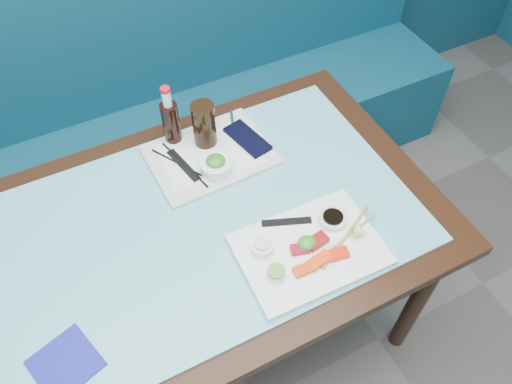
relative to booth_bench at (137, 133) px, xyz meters
name	(u,v)px	position (x,y,z in m)	size (l,w,h in m)	color
booth_bench	(137,133)	(0.00, 0.00, 0.00)	(3.00, 0.56, 1.17)	#0D4055
dining_table	(206,238)	(0.00, -0.84, 0.29)	(1.40, 0.90, 0.75)	black
glass_top	(204,222)	(0.00, -0.84, 0.38)	(1.22, 0.76, 0.01)	#64BBC8
sashimi_plate	(309,250)	(0.22, -1.07, 0.39)	(0.39, 0.28, 0.02)	white
salmon_left	(304,269)	(0.17, -1.12, 0.41)	(0.06, 0.03, 0.02)	#EE3809
salmon_mid	(320,260)	(0.22, -1.12, 0.41)	(0.07, 0.03, 0.02)	#F64309
salmon_right	(336,255)	(0.27, -1.12, 0.41)	(0.07, 0.03, 0.02)	#FF1D0A
tuna_left	(300,249)	(0.19, -1.06, 0.41)	(0.05, 0.03, 0.02)	maroon
tuna_right	(317,241)	(0.25, -1.06, 0.41)	(0.06, 0.04, 0.02)	maroon
seaweed_garnish	(307,243)	(0.22, -1.06, 0.42)	(0.05, 0.05, 0.03)	#3D871F
ramekin_wasabi	(276,274)	(0.10, -1.10, 0.41)	(0.05, 0.05, 0.02)	white
wasabi_fill	(276,271)	(0.10, -1.10, 0.43)	(0.05, 0.05, 0.01)	#70A936
ramekin_ginger	(262,247)	(0.10, -1.01, 0.42)	(0.07, 0.07, 0.03)	white
ginger_fill	(262,243)	(0.10, -1.01, 0.44)	(0.05, 0.05, 0.01)	beige
soy_dish	(333,219)	(0.33, -1.02, 0.41)	(0.08, 0.08, 0.02)	silver
soy_fill	(333,217)	(0.33, -1.02, 0.42)	(0.06, 0.06, 0.01)	black
lemon_wedge	(361,231)	(0.37, -1.10, 0.43)	(0.05, 0.05, 0.04)	#F6FF78
chopstick_sleeve	(287,222)	(0.21, -0.96, 0.41)	(0.14, 0.02, 0.00)	black
wooden_chopstick_a	(346,236)	(0.33, -1.08, 0.41)	(0.01, 0.01, 0.26)	#A0894B
wooden_chopstick_b	(349,235)	(0.34, -1.08, 0.41)	(0.01, 0.01, 0.22)	tan
serving_tray	(210,155)	(0.12, -0.61, 0.39)	(0.38, 0.29, 0.01)	silver
paper_placemat	(210,153)	(0.12, -0.61, 0.40)	(0.31, 0.22, 0.00)	white
seaweed_bowl	(216,166)	(0.11, -0.69, 0.42)	(0.10, 0.10, 0.04)	white
seaweed_salad	(216,161)	(0.11, -0.69, 0.44)	(0.06, 0.06, 0.03)	#33811D
cola_glass	(204,125)	(0.13, -0.56, 0.47)	(0.08, 0.08, 0.15)	black
navy_pouch	(247,139)	(0.25, -0.61, 0.40)	(0.07, 0.17, 0.01)	black
fork	(232,120)	(0.25, -0.51, 0.40)	(0.01, 0.01, 0.09)	silver
black_chopstick_a	(182,165)	(0.02, -0.62, 0.40)	(0.01, 0.01, 0.25)	black
black_chopstick_b	(185,165)	(0.03, -0.62, 0.40)	(0.01, 0.01, 0.24)	black
tray_sleeve	(184,165)	(0.02, -0.62, 0.40)	(0.03, 0.16, 0.00)	black
cola_bottle_body	(171,124)	(0.04, -0.50, 0.46)	(0.06, 0.06, 0.16)	black
cola_bottle_neck	(167,98)	(0.04, -0.50, 0.57)	(0.03, 0.03, 0.05)	white
cola_bottle_cap	(165,90)	(0.04, -0.50, 0.60)	(0.03, 0.03, 0.01)	red
blue_napkin	(65,363)	(-0.46, -1.07, 0.39)	(0.14, 0.14, 0.01)	#1B1F98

